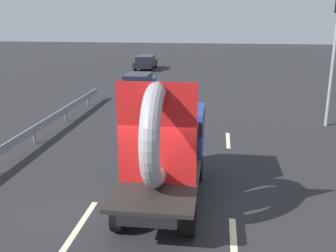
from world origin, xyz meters
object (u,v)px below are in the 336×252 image
at_px(distant_sedan, 138,83).
at_px(traffic_light, 336,41).
at_px(oncoming_car, 146,62).
at_px(flatbed_truck, 166,141).

height_order(distant_sedan, traffic_light, traffic_light).
distance_m(traffic_light, oncoming_car, 21.37).
xyz_separation_m(distant_sedan, oncoming_car, (-1.62, 11.24, -0.02)).
bearing_deg(traffic_light, oncoming_car, 123.96).
bearing_deg(flatbed_truck, oncoming_car, 101.86).
distance_m(flatbed_truck, distant_sedan, 14.84).
bearing_deg(distant_sedan, traffic_light, -31.69).
xyz_separation_m(flatbed_truck, oncoming_car, (-5.37, 25.56, -0.93)).
bearing_deg(distant_sedan, oncoming_car, 98.20).
distance_m(flatbed_truck, traffic_light, 10.54).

